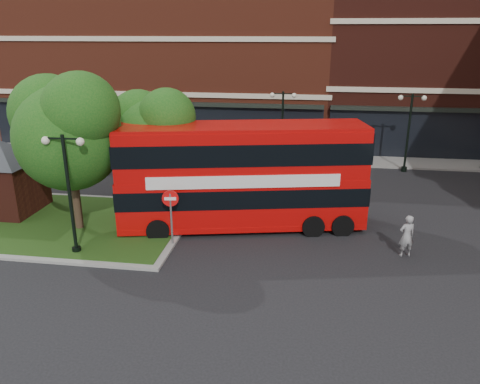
% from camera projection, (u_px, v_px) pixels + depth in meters
% --- Properties ---
extents(ground, '(120.00, 120.00, 0.00)m').
position_uv_depth(ground, '(206.00, 265.00, 18.35)').
color(ground, black).
rests_on(ground, ground).
extents(pavement_far, '(44.00, 3.00, 0.12)m').
position_uv_depth(pavement_far, '(255.00, 157.00, 33.74)').
color(pavement_far, slate).
rests_on(pavement_far, ground).
extents(terrace_far_left, '(26.00, 12.00, 14.00)m').
position_uv_depth(terrace_far_left, '(173.00, 51.00, 39.57)').
color(terrace_far_left, maroon).
rests_on(terrace_far_left, ground).
extents(terrace_far_right, '(18.00, 12.00, 16.00)m').
position_uv_depth(terrace_far_right, '(447.00, 40.00, 36.20)').
color(terrace_far_right, '#471911').
rests_on(terrace_far_right, ground).
extents(traffic_island, '(12.60, 7.60, 0.15)m').
position_uv_depth(traffic_island, '(55.00, 223.00, 22.23)').
color(traffic_island, gray).
rests_on(traffic_island, ground).
extents(kiosk, '(6.51, 6.51, 3.60)m').
position_uv_depth(kiosk, '(3.00, 169.00, 22.84)').
color(kiosk, '#471911').
rests_on(kiosk, traffic_island).
extents(tree_island_west, '(5.40, 4.71, 7.21)m').
position_uv_depth(tree_island_west, '(66.00, 127.00, 20.09)').
color(tree_island_west, '#2D2116').
rests_on(tree_island_west, ground).
extents(tree_island_east, '(4.46, 3.90, 6.29)m').
position_uv_depth(tree_island_east, '(153.00, 130.00, 22.17)').
color(tree_island_east, '#2D2116').
rests_on(tree_island_east, ground).
extents(lamp_island, '(1.72, 0.36, 5.00)m').
position_uv_depth(lamp_island, '(69.00, 189.00, 18.36)').
color(lamp_island, black).
rests_on(lamp_island, ground).
extents(lamp_far_left, '(1.72, 0.36, 5.00)m').
position_uv_depth(lamp_far_left, '(282.00, 125.00, 30.68)').
color(lamp_far_left, black).
rests_on(lamp_far_left, ground).
extents(lamp_far_right, '(1.72, 0.36, 5.00)m').
position_uv_depth(lamp_far_right, '(409.00, 128.00, 29.58)').
color(lamp_far_right, black).
rests_on(lamp_far_right, ground).
extents(bus, '(11.36, 4.78, 4.23)m').
position_uv_depth(bus, '(242.00, 170.00, 21.05)').
color(bus, '#B90807').
rests_on(bus, ground).
extents(woman, '(0.75, 0.60, 1.77)m').
position_uv_depth(woman, '(407.00, 236.00, 18.84)').
color(woman, gray).
rests_on(woman, ground).
extents(car_silver, '(3.87, 1.72, 1.29)m').
position_uv_depth(car_silver, '(167.00, 147.00, 33.96)').
color(car_silver, silver).
rests_on(car_silver, ground).
extents(car_white, '(4.38, 1.79, 1.41)m').
position_uv_depth(car_white, '(332.00, 153.00, 32.31)').
color(car_white, silver).
rests_on(car_white, ground).
extents(no_entry_sign, '(0.69, 0.17, 2.51)m').
position_uv_depth(no_entry_sign, '(171.00, 207.00, 19.41)').
color(no_entry_sign, slate).
rests_on(no_entry_sign, ground).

